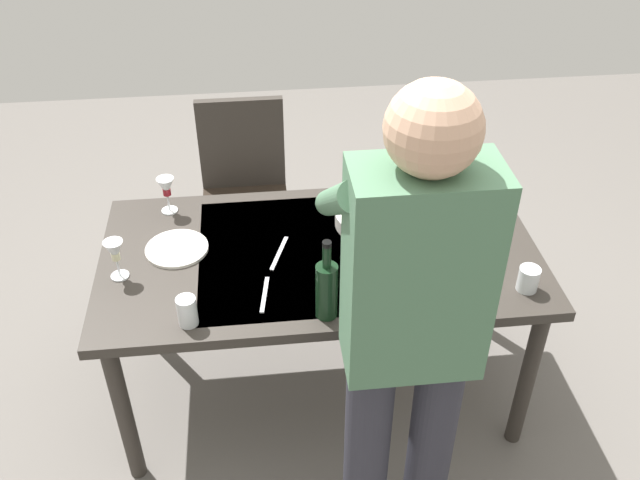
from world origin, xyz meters
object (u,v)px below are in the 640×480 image
(dining_table, at_px, (320,266))
(water_cup_near_left, at_px, (187,311))
(dinner_plate_near, at_px, (177,249))
(person_server, at_px, (409,331))
(wine_glass_left, at_px, (115,253))
(chair_near, at_px, (244,184))
(water_cup_far_left, at_px, (436,187))
(side_bowl_salad, at_px, (452,254))
(wine_bottle, at_px, (327,289))
(wine_glass_right, at_px, (166,189))
(serving_bowl_pasta, at_px, (374,217))
(water_cup_near_right, at_px, (528,279))

(dining_table, distance_m, water_cup_near_left, 0.58)
(dinner_plate_near, bearing_deg, person_server, 132.62)
(wine_glass_left, bearing_deg, water_cup_near_left, 133.25)
(chair_near, bearing_deg, water_cup_near_left, 80.49)
(dining_table, bearing_deg, water_cup_far_left, -148.18)
(person_server, relative_size, side_bowl_salad, 9.38)
(chair_near, relative_size, water_cup_far_left, 10.22)
(dining_table, distance_m, side_bowl_salad, 0.49)
(dining_table, xyz_separation_m, chair_near, (0.27, -0.80, -0.12))
(chair_near, relative_size, wine_bottle, 3.07)
(dining_table, distance_m, wine_glass_right, 0.67)
(wine_glass_right, xyz_separation_m, dinner_plate_near, (-0.04, 0.26, -0.10))
(water_cup_near_left, distance_m, dinner_plate_near, 0.40)
(wine_glass_left, relative_size, serving_bowl_pasta, 0.50)
(chair_near, height_order, water_cup_near_left, chair_near)
(wine_glass_right, distance_m, serving_bowl_pasta, 0.81)
(chair_near, xyz_separation_m, water_cup_near_left, (0.19, 1.14, 0.25))
(wine_glass_right, height_order, dinner_plate_near, wine_glass_right)
(person_server, distance_m, water_cup_near_left, 0.74)
(water_cup_far_left, bearing_deg, dining_table, 31.82)
(wine_glass_left, distance_m, dinner_plate_near, 0.25)
(wine_bottle, relative_size, water_cup_near_right, 3.39)
(serving_bowl_pasta, relative_size, side_bowl_salad, 1.67)
(wine_glass_left, xyz_separation_m, water_cup_near_left, (-0.25, 0.26, -0.05))
(dinner_plate_near, bearing_deg, water_cup_near_left, 98.52)
(person_server, height_order, side_bowl_salad, person_server)
(water_cup_near_left, height_order, water_cup_near_right, water_cup_near_left)
(wine_glass_right, bearing_deg, wine_glass_left, 69.43)
(side_bowl_salad, bearing_deg, wine_bottle, 25.53)
(chair_near, bearing_deg, dinner_plate_near, 71.35)
(wine_glass_right, distance_m, water_cup_far_left, 1.07)
(person_server, distance_m, dinner_plate_near, 1.04)
(dining_table, xyz_separation_m, wine_glass_left, (0.71, 0.07, 0.18))
(person_server, distance_m, wine_bottle, 0.41)
(chair_near, distance_m, serving_bowl_pasta, 0.85)
(dining_table, relative_size, person_server, 0.95)
(wine_glass_left, bearing_deg, dining_table, -174.51)
(dining_table, height_order, wine_glass_left, wine_glass_left)
(person_server, bearing_deg, side_bowl_salad, -117.20)
(wine_glass_right, relative_size, serving_bowl_pasta, 0.50)
(dining_table, xyz_separation_m, wine_bottle, (0.02, 0.34, 0.18))
(wine_bottle, xyz_separation_m, water_cup_near_left, (0.45, -0.01, -0.06))
(wine_glass_right, height_order, water_cup_near_right, wine_glass_right)
(wine_glass_right, height_order, serving_bowl_pasta, wine_glass_right)
(serving_bowl_pasta, distance_m, dinner_plate_near, 0.75)
(dining_table, height_order, water_cup_near_right, water_cup_near_right)
(wine_glass_right, relative_size, side_bowl_salad, 0.84)
(wine_glass_right, relative_size, dinner_plate_near, 0.66)
(water_cup_near_left, bearing_deg, wine_glass_right, -81.18)
(water_cup_near_left, xyz_separation_m, dinner_plate_near, (0.06, -0.40, -0.05))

